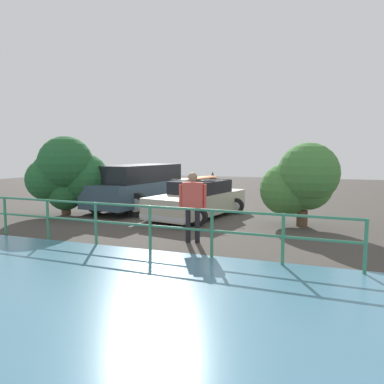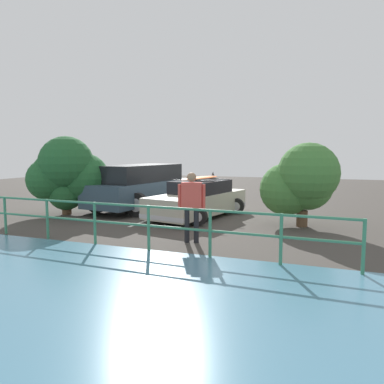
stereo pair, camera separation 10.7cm
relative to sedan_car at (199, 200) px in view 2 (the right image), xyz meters
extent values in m
cube|color=#423D38|center=(0.28, -0.18, -0.63)|extent=(44.00, 44.00, 0.02)
cube|color=silver|center=(1.39, 0.03, -0.62)|extent=(0.12, 4.85, 0.00)
cube|color=#B7B29E|center=(0.01, 0.03, -0.12)|extent=(2.51, 4.63, 0.69)
cube|color=black|center=(-0.03, -0.14, 0.45)|extent=(1.85, 2.36, 0.44)
cube|color=silver|center=(0.45, 2.14, -0.34)|extent=(1.67, 0.44, 0.14)
cube|color=silver|center=(-0.43, -2.07, -0.34)|extent=(1.67, 0.44, 0.14)
cylinder|color=black|center=(-0.54, 1.54, -0.33)|extent=(0.58, 0.18, 0.58)
cylinder|color=#B7B7BC|center=(-0.54, 1.54, -0.33)|extent=(0.32, 0.19, 0.32)
cylinder|color=black|center=(1.11, 1.19, -0.33)|extent=(0.58, 0.18, 0.58)
cylinder|color=#B7B7BC|center=(1.11, 1.19, -0.33)|extent=(0.32, 0.19, 0.32)
cylinder|color=black|center=(-1.09, -1.12, -0.33)|extent=(0.58, 0.18, 0.58)
cylinder|color=#B7B7BC|center=(-1.09, -1.12, -0.33)|extent=(0.32, 0.19, 0.32)
cylinder|color=black|center=(0.55, -1.47, -0.33)|extent=(0.58, 0.18, 0.58)
cylinder|color=#B7B7BC|center=(0.55, -1.47, -0.33)|extent=(0.32, 0.19, 0.32)
cylinder|color=black|center=(0.09, 0.43, 0.71)|extent=(1.70, 0.38, 0.03)
cylinder|color=black|center=(-0.15, -0.70, 0.71)|extent=(1.70, 0.38, 0.03)
ellipsoid|color=orange|center=(-0.07, 0.01, 0.77)|extent=(0.98, 2.35, 0.09)
cone|color=black|center=(-0.25, -0.89, 0.88)|extent=(0.10, 0.10, 0.14)
cube|color=#334756|center=(2.77, -0.80, 0.09)|extent=(2.44, 5.09, 0.85)
cube|color=black|center=(2.77, -0.80, 0.84)|extent=(2.15, 4.00, 0.66)
cylinder|color=black|center=(2.45, -3.32, 0.19)|extent=(0.79, 0.28, 0.77)
cylinder|color=black|center=(2.04, 0.78, -0.19)|extent=(0.86, 0.22, 0.86)
cylinder|color=#B7B7BC|center=(2.04, 0.78, -0.19)|extent=(0.47, 0.23, 0.47)
cylinder|color=black|center=(3.89, 0.54, -0.19)|extent=(0.86, 0.22, 0.86)
cylinder|color=#B7B7BC|center=(3.89, 0.54, -0.19)|extent=(0.47, 0.23, 0.47)
cylinder|color=black|center=(1.66, -2.14, -0.19)|extent=(0.86, 0.22, 0.86)
cylinder|color=#B7B7BC|center=(1.66, -2.14, -0.19)|extent=(0.47, 0.23, 0.47)
cylinder|color=black|center=(3.51, -2.37, -0.19)|extent=(0.86, 0.22, 0.86)
cylinder|color=#B7B7BC|center=(3.51, -2.37, -0.19)|extent=(0.47, 0.23, 0.47)
cylinder|color=black|center=(-1.23, 3.61, -0.18)|extent=(0.13, 0.13, 0.87)
cylinder|color=black|center=(-1.00, 3.67, -0.18)|extent=(0.13, 0.13, 0.87)
cube|color=#DB4C42|center=(-1.12, 3.64, 0.58)|extent=(0.55, 0.33, 0.66)
sphere|color=#9E7556|center=(-1.12, 3.64, 1.04)|extent=(0.24, 0.24, 0.24)
cylinder|color=#DB4C42|center=(-1.40, 3.56, 0.56)|extent=(0.09, 0.09, 0.62)
cylinder|color=#DB4C42|center=(-0.83, 3.72, 0.56)|extent=(0.09, 0.09, 0.62)
cylinder|color=#387F5B|center=(-5.00, 4.84, -0.09)|extent=(0.07, 0.07, 1.06)
cylinder|color=#387F5B|center=(-3.48, 4.79, -0.09)|extent=(0.07, 0.07, 1.06)
cylinder|color=#387F5B|center=(-1.96, 4.74, -0.09)|extent=(0.07, 0.07, 1.06)
cylinder|color=#387F5B|center=(-0.45, 4.69, -0.09)|extent=(0.07, 0.07, 1.06)
cylinder|color=#387F5B|center=(1.07, 4.65, -0.09)|extent=(0.07, 0.07, 1.06)
cylinder|color=#387F5B|center=(2.59, 4.60, -0.09)|extent=(0.07, 0.07, 1.06)
cylinder|color=#387F5B|center=(4.11, 4.55, -0.09)|extent=(0.07, 0.07, 1.06)
cylinder|color=#387F5B|center=(0.31, 4.67, 0.41)|extent=(10.63, 0.41, 0.06)
cylinder|color=#387F5B|center=(0.31, 4.67, -0.04)|extent=(10.63, 0.41, 0.06)
cylinder|color=brown|center=(-3.57, 0.49, -0.37)|extent=(0.34, 0.34, 0.50)
sphere|color=#427A38|center=(-3.07, 0.55, 0.52)|extent=(1.62, 1.62, 1.62)
sphere|color=#427A38|center=(-3.70, 0.56, 0.69)|extent=(1.54, 1.54, 1.54)
sphere|color=#427A38|center=(-3.68, 0.47, 0.73)|extent=(1.39, 1.39, 1.39)
sphere|color=#427A38|center=(-3.72, 0.69, 1.04)|extent=(1.83, 1.83, 1.83)
cylinder|color=brown|center=(4.74, 1.21, -0.35)|extent=(0.34, 0.34, 0.53)
sphere|color=#235B2D|center=(4.19, 0.85, 0.72)|extent=(1.85, 1.85, 1.85)
sphere|color=#235B2D|center=(5.03, 1.37, 0.87)|extent=(1.69, 1.69, 1.69)
sphere|color=#235B2D|center=(4.92, 0.81, 0.83)|extent=(1.27, 1.27, 1.27)
sphere|color=#235B2D|center=(5.25, 1.54, 0.68)|extent=(1.53, 1.53, 1.53)
sphere|color=#235B2D|center=(4.69, 1.27, 0.22)|extent=(1.33, 1.33, 1.33)
sphere|color=#235B2D|center=(4.61, 1.30, 1.27)|extent=(1.96, 1.96, 1.96)
camera|label=1|loc=(-4.31, 12.38, 1.65)|focal=35.00mm
camera|label=2|loc=(-4.41, 12.34, 1.65)|focal=35.00mm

